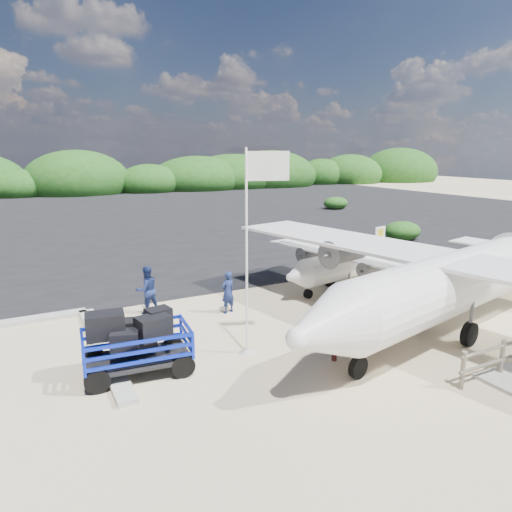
{
  "coord_description": "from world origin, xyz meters",
  "views": [
    {
      "loc": [
        -6.29,
        -11.75,
        5.79
      ],
      "look_at": [
        1.81,
        3.72,
        1.72
      ],
      "focal_mm": 32.0,
      "sensor_mm": 36.0,
      "label": 1
    }
  ],
  "objects_px": {
    "baggage_cart": "(139,374)",
    "signboard": "(355,354)",
    "flagpole": "(247,353)",
    "aircraft_large": "(279,216)",
    "crew_b": "(147,290)",
    "crew_a": "(228,292)"
  },
  "relations": [
    {
      "from": "baggage_cart",
      "to": "signboard",
      "type": "relative_size",
      "value": 1.58
    },
    {
      "from": "signboard",
      "to": "flagpole",
      "type": "bearing_deg",
      "value": 145.54
    },
    {
      "from": "baggage_cart",
      "to": "aircraft_large",
      "type": "distance_m",
      "value": 30.37
    },
    {
      "from": "crew_b",
      "to": "aircraft_large",
      "type": "xyz_separation_m",
      "value": [
        17.03,
        19.59,
        -0.88
      ]
    },
    {
      "from": "signboard",
      "to": "aircraft_large",
      "type": "xyz_separation_m",
      "value": [
        12.58,
        25.8,
        0.0
      ]
    },
    {
      "from": "baggage_cart",
      "to": "crew_a",
      "type": "relative_size",
      "value": 1.89
    },
    {
      "from": "signboard",
      "to": "aircraft_large",
      "type": "bearing_deg",
      "value": 57.86
    },
    {
      "from": "crew_a",
      "to": "aircraft_large",
      "type": "bearing_deg",
      "value": -140.96
    },
    {
      "from": "flagpole",
      "to": "crew_a",
      "type": "relative_size",
      "value": 3.75
    },
    {
      "from": "flagpole",
      "to": "crew_a",
      "type": "xyz_separation_m",
      "value": [
        0.91,
        3.37,
        0.78
      ]
    },
    {
      "from": "crew_b",
      "to": "aircraft_large",
      "type": "relative_size",
      "value": 0.1
    },
    {
      "from": "flagpole",
      "to": "aircraft_large",
      "type": "xyz_separation_m",
      "value": [
        15.35,
        24.3,
        0.0
      ]
    },
    {
      "from": "flagpole",
      "to": "crew_b",
      "type": "xyz_separation_m",
      "value": [
        -1.68,
        4.72,
        0.88
      ]
    },
    {
      "from": "signboard",
      "to": "crew_b",
      "type": "distance_m",
      "value": 7.69
    },
    {
      "from": "signboard",
      "to": "baggage_cart",
      "type": "bearing_deg",
      "value": 157.94
    },
    {
      "from": "flagpole",
      "to": "signboard",
      "type": "height_order",
      "value": "flagpole"
    },
    {
      "from": "baggage_cart",
      "to": "flagpole",
      "type": "bearing_deg",
      "value": 2.14
    },
    {
      "from": "signboard",
      "to": "crew_a",
      "type": "height_order",
      "value": "crew_a"
    },
    {
      "from": "crew_a",
      "to": "aircraft_large",
      "type": "height_order",
      "value": "aircraft_large"
    },
    {
      "from": "baggage_cart",
      "to": "crew_b",
      "type": "height_order",
      "value": "crew_b"
    },
    {
      "from": "flagpole",
      "to": "aircraft_large",
      "type": "bearing_deg",
      "value": 57.73
    },
    {
      "from": "baggage_cart",
      "to": "signboard",
      "type": "height_order",
      "value": "signboard"
    }
  ]
}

